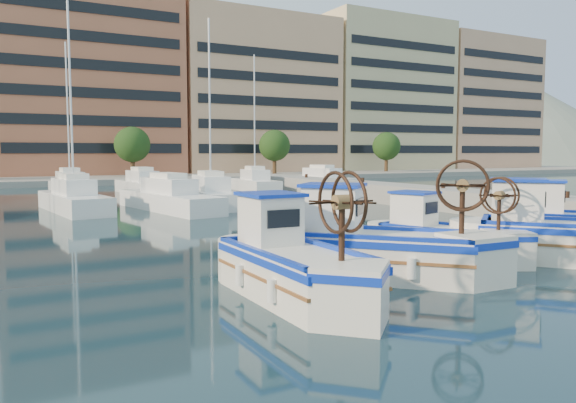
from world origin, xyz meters
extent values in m
plane|color=#1B3447|center=(0.00, 0.00, 0.00)|extent=(300.00, 300.00, 0.00)
cube|color=gray|center=(13.00, 8.00, 0.60)|extent=(3.00, 60.00, 1.20)
cube|color=gray|center=(0.00, 67.00, 0.30)|extent=(180.00, 40.00, 0.60)
cube|color=#B56446|center=(1.00, 65.00, 13.10)|extent=(22.00, 14.00, 25.00)
cube|color=black|center=(1.00, 58.00, 13.10)|extent=(20.24, 0.12, 22.50)
cube|color=#DEA47B|center=(24.00, 65.00, 11.60)|extent=(23.00, 14.00, 22.00)
cube|color=black|center=(24.00, 58.00, 11.60)|extent=(21.16, 0.12, 19.80)
cube|color=#C8B789|center=(47.00, 65.00, 12.60)|extent=(22.00, 14.00, 24.00)
cube|color=black|center=(47.00, 58.00, 12.60)|extent=(20.24, 0.12, 21.60)
cube|color=tan|center=(69.00, 65.00, 12.10)|extent=(21.00, 14.00, 23.00)
cube|color=black|center=(69.00, 58.00, 12.10)|extent=(19.32, 0.12, 20.70)
cylinder|color=#3F2B19|center=(4.00, 53.50, 1.50)|extent=(0.50, 0.50, 3.00)
sphere|color=#244719|center=(4.00, 53.50, 4.20)|extent=(4.00, 4.00, 4.00)
cylinder|color=#3F2B19|center=(22.00, 53.50, 1.50)|extent=(0.50, 0.50, 3.00)
sphere|color=#244719|center=(22.00, 53.50, 4.20)|extent=(4.00, 4.00, 4.00)
cylinder|color=#3F2B19|center=(40.00, 53.50, 1.50)|extent=(0.50, 0.50, 3.00)
sphere|color=#244719|center=(40.00, 53.50, 4.20)|extent=(4.00, 4.00, 4.00)
cone|color=slate|center=(140.00, 110.00, 0.00)|extent=(160.00, 160.00, 50.00)
cube|color=white|center=(-6.44, 22.37, 0.50)|extent=(3.04, 8.47, 1.00)
cylinder|color=silver|center=(-6.44, 22.37, 6.00)|extent=(0.12, 0.12, 11.00)
cube|color=white|center=(-1.59, 20.58, 0.50)|extent=(3.55, 9.87, 1.00)
cube|color=white|center=(1.71, 22.60, 0.50)|extent=(3.78, 10.19, 1.00)
cylinder|color=silver|center=(1.71, 22.60, 6.00)|extent=(0.12, 0.12, 11.00)
cube|color=white|center=(-5.08, 34.63, 0.50)|extent=(2.24, 9.13, 1.00)
cylinder|color=silver|center=(-5.08, 34.63, 6.00)|extent=(0.12, 0.12, 11.00)
cube|color=white|center=(0.30, 34.24, 0.50)|extent=(2.66, 8.53, 1.00)
cube|color=white|center=(9.57, 32.88, 0.50)|extent=(3.09, 7.86, 1.00)
cylinder|color=silver|center=(9.57, 32.88, 6.00)|extent=(0.12, 0.12, 11.00)
cube|color=white|center=(17.20, 34.28, 0.50)|extent=(3.60, 8.88, 1.00)
cube|color=silver|center=(-4.70, 0.18, 0.55)|extent=(1.90, 4.39, 1.09)
cube|color=#0E2EB8|center=(-4.70, 0.18, 0.96)|extent=(1.96, 4.52, 0.17)
cube|color=blue|center=(-4.70, 0.18, 0.90)|extent=(1.49, 3.95, 0.06)
cube|color=white|center=(-4.69, 1.43, 1.67)|extent=(1.15, 1.36, 1.15)
cube|color=#0E2EB8|center=(-4.69, 1.43, 2.29)|extent=(1.31, 1.52, 0.08)
cylinder|color=#331E14|center=(-4.71, -1.69, 1.70)|extent=(0.12, 0.12, 1.21)
cylinder|color=brown|center=(-4.71, -1.69, 2.34)|extent=(0.34, 0.29, 0.29)
torus|color=#331E14|center=(-4.87, -1.69, 2.34)|extent=(0.08, 1.22, 1.22)
torus|color=#331E14|center=(-4.56, -1.69, 2.34)|extent=(0.08, 1.22, 1.22)
cube|color=silver|center=(-1.67, 0.95, 0.58)|extent=(4.62, 4.74, 1.16)
cube|color=#0E2EB8|center=(-1.67, 0.95, 1.02)|extent=(4.76, 4.88, 0.18)
cube|color=blue|center=(-1.67, 0.95, 0.95)|extent=(3.99, 4.10, 0.07)
cube|color=white|center=(-2.57, 1.92, 1.77)|extent=(1.87, 1.88, 1.21)
cube|color=#0E2EB8|center=(-2.57, 1.92, 2.43)|extent=(2.10, 2.11, 0.09)
cylinder|color=#331E14|center=(-0.31, -0.49, 1.80)|extent=(0.13, 0.13, 1.28)
cylinder|color=brown|center=(-0.31, -0.49, 2.48)|extent=(0.47, 0.47, 0.31)
torus|color=#331E14|center=(-0.43, -0.61, 2.48)|extent=(0.94, 0.99, 1.29)
torus|color=#331E14|center=(-0.19, -0.38, 2.48)|extent=(0.94, 0.99, 1.29)
cube|color=silver|center=(1.75, 2.17, 0.48)|extent=(2.81, 4.18, 0.96)
cube|color=#0E2EB8|center=(1.75, 2.17, 0.85)|extent=(2.89, 4.31, 0.15)
cube|color=blue|center=(1.75, 2.17, 0.79)|extent=(2.34, 3.70, 0.06)
cube|color=white|center=(1.39, 3.21, 1.47)|extent=(1.34, 1.46, 1.01)
cube|color=#0E2EB8|center=(1.39, 3.21, 2.02)|extent=(1.52, 1.63, 0.07)
cylinder|color=#331E14|center=(2.28, 0.61, 1.50)|extent=(0.11, 0.11, 1.06)
cylinder|color=brown|center=(2.28, 0.61, 2.06)|extent=(0.36, 0.34, 0.26)
torus|color=#331E14|center=(2.15, 0.56, 2.06)|extent=(0.41, 1.04, 1.07)
torus|color=#331E14|center=(2.41, 0.65, 2.06)|extent=(0.41, 1.04, 1.07)
cube|color=silver|center=(4.48, 0.03, 0.59)|extent=(4.56, 4.90, 1.18)
cube|color=#0E2EB8|center=(4.48, 0.03, 1.03)|extent=(4.70, 5.05, 0.18)
cube|color=blue|center=(4.48, 0.03, 0.96)|extent=(3.92, 4.26, 0.07)
cube|color=white|center=(3.62, 1.06, 1.79)|extent=(1.88, 1.91, 1.23)
cube|color=#0E2EB8|center=(3.62, 1.06, 2.46)|extent=(2.12, 2.14, 0.09)
cube|color=white|center=(7.03, 2.74, 1.65)|extent=(1.71, 1.75, 1.14)
cube|color=#0E2EB8|center=(7.03, 2.74, 2.27)|extent=(1.93, 1.97, 0.08)
camera|label=1|loc=(-10.75, -10.66, 3.30)|focal=35.00mm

